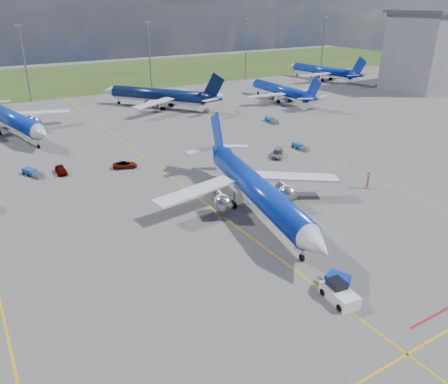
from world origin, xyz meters
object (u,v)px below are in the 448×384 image
uld_container (337,283)px  baggage_tug_c (33,173)px  bg_jet_n (159,108)px  pushback_tug (339,293)px  baggage_tug_e (271,120)px  service_car_c (278,153)px  bg_jet_ene (321,80)px  bg_jet_nnw (15,135)px  service_car_b (125,165)px  main_airliner (256,213)px  service_car_a (61,170)px  baggage_tug_w (300,147)px  bg_jet_ne (280,101)px  warning_post (368,180)px

uld_container → baggage_tug_c: bearing=93.4°
baggage_tug_c → bg_jet_n: bearing=20.6°
pushback_tug → baggage_tug_e: (38.07, 62.11, -0.26)m
uld_container → pushback_tug: bearing=-147.6°
bg_jet_n → baggage_tug_e: 35.37m
service_car_c → baggage_tug_c: size_ratio=0.99×
service_car_c → bg_jet_ene: bearing=84.5°
bg_jet_nnw → service_car_b: bearing=-79.1°
main_airliner → service_car_a: main_airliner is taller
main_airliner → baggage_tug_c: 41.75m
main_airliner → service_car_a: bearing=135.3°
pushback_tug → baggage_tug_w: size_ratio=1.36×
bg_jet_ene → bg_jet_nnw: bearing=2.4°
service_car_b → baggage_tug_c: service_car_b is taller
bg_jet_n → bg_jet_ene: size_ratio=1.07×
service_car_a → bg_jet_ne: bearing=24.0°
main_airliner → baggage_tug_w: (25.35, 20.00, 0.47)m
service_car_b → baggage_tug_w: (35.40, -8.24, -0.16)m
bg_jet_ene → baggage_tug_w: size_ratio=8.64×
service_car_b → bg_jet_n: bearing=-12.2°
bg_jet_ene → service_car_a: size_ratio=9.18×
baggage_tug_e → uld_container: bearing=-108.9°
bg_jet_ene → service_car_c: size_ratio=7.54×
service_car_b → baggage_tug_e: (43.72, 12.73, -0.07)m
bg_jet_nnw → service_car_a: bearing=-95.3°
warning_post → uld_container: size_ratio=1.32×
bg_jet_ene → bg_jet_n: bearing=1.3°
baggage_tug_w → main_airliner: bearing=-141.0°
bg_jet_ene → baggage_tug_e: bearing=29.1°
uld_container → service_car_b: bearing=78.6°
bg_jet_ne → service_car_a: (-72.52, -29.02, 0.71)m
service_car_c → baggage_tug_e: bearing=98.0°
warning_post → baggage_tug_e: 44.75m
bg_jet_n → service_car_b: bearing=22.3°
service_car_a → service_car_c: (39.09, -13.11, 0.03)m
warning_post → bg_jet_ene: bg_jet_ene is taller
bg_jet_ne → warning_post: bearing=65.5°
uld_container → baggage_tug_c: size_ratio=0.44×
warning_post → service_car_c: 20.65m
warning_post → bg_jet_ne: bg_jet_ne is taller
pushback_tug → service_car_a: 55.18m
bg_jet_ene → bg_jet_ne: bearing=22.7°
uld_container → service_car_b: uld_container is taller
baggage_tug_w → baggage_tug_c: baggage_tug_c is taller
bg_jet_n → baggage_tug_c: (-40.89, -38.19, 0.53)m
bg_jet_ene → service_car_b: size_ratio=8.53×
pushback_tug → baggage_tug_e: pushback_tug is taller
bg_jet_nnw → baggage_tug_w: bg_jet_nnw is taller
bg_jet_ne → baggage_tug_e: (-17.91, -19.56, 0.55)m
baggage_tug_e → service_car_c: bearing=-112.1°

